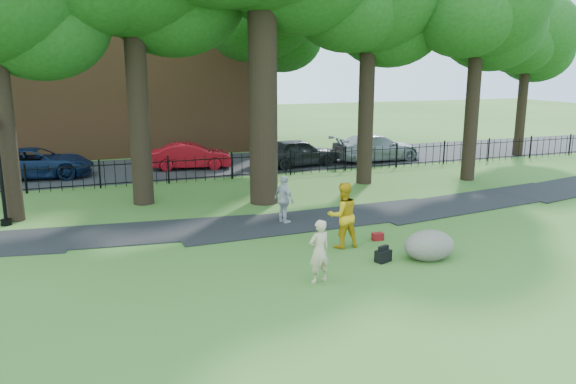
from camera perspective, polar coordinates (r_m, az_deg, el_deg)
name	(u,v)px	position (r m, az deg, el deg)	size (l,w,h in m)	color
ground	(339,258)	(16.09, 5.25, -6.68)	(120.00, 120.00, 0.00)	#325C20
footpath	(318,220)	(19.87, 3.05, -2.83)	(36.00, 2.60, 0.03)	black
street	(213,165)	(30.85, -7.58, 2.72)	(80.00, 7.00, 0.02)	black
iron_fence	(232,167)	(26.92, -5.73, 2.58)	(44.00, 0.04, 1.20)	black
brick_building	(120,54)	(37.76, -16.74, 13.28)	(18.00, 8.00, 12.00)	brown
woman	(319,251)	(14.08, 3.20, -6.02)	(0.59, 0.39, 1.62)	tan
man	(343,215)	(16.75, 5.59, -2.35)	(0.96, 0.75, 1.98)	gold
pedestrian	(284,200)	(19.20, -0.39, -0.78)	(0.98, 0.41, 1.68)	#B4B4B9
boulder	(429,244)	(16.34, 14.16, -5.10)	(1.49, 1.12, 0.87)	#6F695C
lamppost	(0,173)	(21.10, -27.18, 1.73)	(0.37, 0.37, 3.69)	black
backpack	(383,256)	(15.89, 9.64, -6.43)	(0.44, 0.28, 0.33)	black
red_bag	(378,237)	(17.77, 9.10, -4.49)	(0.34, 0.21, 0.23)	maroon
red_sedan	(191,156)	(29.84, -9.82, 3.63)	(1.45, 4.15, 1.37)	#A00C17
navy_van	(36,163)	(29.61, -24.23, 2.70)	(2.41, 5.24, 1.46)	#0C1B3C
grey_car	(298,152)	(30.15, 0.99, 4.05)	(1.79, 4.44, 1.51)	black
silver_car	(376,148)	(32.28, 8.93, 4.47)	(2.11, 5.19, 1.51)	#97989F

